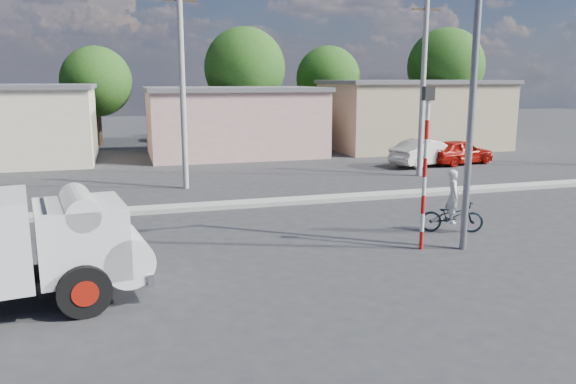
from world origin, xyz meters
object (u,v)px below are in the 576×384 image
object	(u,v)px
car_red	(459,152)
streetlight	(469,62)
traffic_pole	(426,155)
car_cream	(427,153)
cyclist	(452,206)
bicycle	(452,216)

from	to	relation	value
car_red	streetlight	bearing A→B (deg)	134.20
traffic_pole	streetlight	bearing A→B (deg)	-17.73
car_cream	cyclist	bearing A→B (deg)	135.89
traffic_pole	streetlight	world-z (taller)	streetlight
cyclist	traffic_pole	distance (m)	2.82
car_cream	streetlight	world-z (taller)	streetlight
car_cream	traffic_pole	distance (m)	15.40
traffic_pole	streetlight	xyz separation A→B (m)	(0.94, -0.30, 2.37)
car_red	traffic_pole	bearing A→B (deg)	130.88
bicycle	streetlight	bearing A→B (deg)	173.28
bicycle	traffic_pole	size ratio (longest dim) A/B	0.43
traffic_pole	streetlight	distance (m)	2.56
cyclist	car_cream	xyz separation A→B (m)	(6.01, 11.87, -0.10)
bicycle	traffic_pole	world-z (taller)	traffic_pole
cyclist	streetlight	xyz separation A→B (m)	(-0.81, -1.60, 4.16)
bicycle	car_cream	size ratio (longest dim) A/B	0.44
cyclist	streetlight	bearing A→B (deg)	173.28
car_cream	bicycle	bearing A→B (deg)	135.89
bicycle	car_red	size ratio (longest dim) A/B	0.47
car_cream	streetlight	xyz separation A→B (m)	(-6.82, -13.47, 4.26)
streetlight	traffic_pole	bearing A→B (deg)	162.27
bicycle	streetlight	distance (m)	4.82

